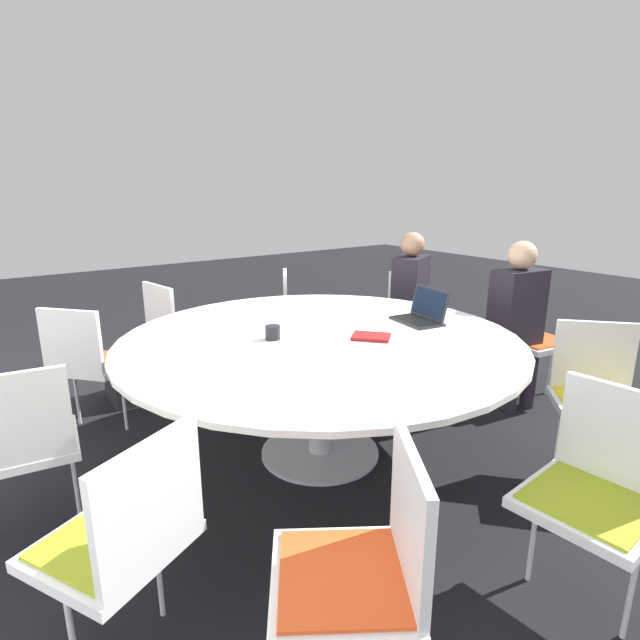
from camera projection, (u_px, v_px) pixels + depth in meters
ground_plane at (320, 453)px, 3.06m from camera, size 16.00×16.00×0.00m
conference_table at (320, 350)px, 2.89m from camera, size 2.29×2.29×0.75m
chair_0 at (530, 331)px, 3.78m from camera, size 0.48×0.50×0.87m
chair_1 at (411, 308)px, 4.49m from camera, size 0.57×0.58×0.87m
chair_2 at (300, 311)px, 4.38m from camera, size 0.60×0.59×0.87m
chair_3 at (176, 326)px, 3.90m from camera, size 0.50×0.49×0.87m
chair_4 at (88, 357)px, 3.19m from camera, size 0.61×0.61×0.87m
chair_5 at (21, 439)px, 2.17m from camera, size 0.47×0.49×0.87m
chair_6 at (125, 532)px, 1.59m from camera, size 0.58×0.58×0.87m
chair_7 at (365, 561)px, 1.46m from camera, size 0.60×0.59×0.87m
chair_8 at (598, 482)px, 1.85m from camera, size 0.47×0.45×0.87m
chair_9 at (597, 389)px, 2.69m from camera, size 0.61×0.61×0.87m
person_0 at (518, 312)px, 3.55m from camera, size 0.30×0.39×1.22m
person_1 at (412, 292)px, 4.20m from camera, size 0.36×0.42×1.22m
laptop at (422, 313)px, 3.17m from camera, size 0.35×0.27×0.21m
spiral_notebook at (371, 337)px, 2.83m from camera, size 0.26×0.25×0.02m
coffee_cup at (273, 333)px, 2.81m from camera, size 0.08×0.08×0.08m
handbag at (121, 384)px, 3.76m from camera, size 0.36×0.16×0.28m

